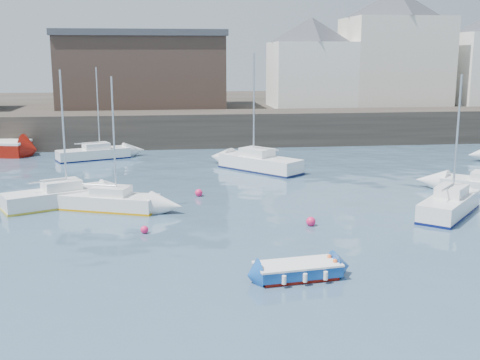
{
  "coord_description": "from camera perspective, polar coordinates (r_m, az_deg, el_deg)",
  "views": [
    {
      "loc": [
        -3.96,
        -19.27,
        8.11
      ],
      "look_at": [
        0.0,
        12.0,
        1.5
      ],
      "focal_mm": 45.0,
      "sensor_mm": 36.0,
      "label": 1
    }
  ],
  "objects": [
    {
      "name": "buoy_mid",
      "position": [
        29.28,
        6.72,
        -4.32
      ],
      "size": [
        0.46,
        0.46,
        0.46
      ],
      "primitive_type": "sphere",
      "color": "#ED1C58",
      "rests_on": "ground"
    },
    {
      "name": "water",
      "position": [
        21.28,
        4.13,
        -10.59
      ],
      "size": [
        220.0,
        220.0,
        0.0
      ],
      "primitive_type": "plane",
      "color": "#2D4760",
      "rests_on": "ground"
    },
    {
      "name": "buoy_near",
      "position": [
        28.25,
        -9.03,
        -4.99
      ],
      "size": [
        0.37,
        0.37,
        0.37
      ],
      "primitive_type": "sphere",
      "color": "#ED1C58",
      "rests_on": "ground"
    },
    {
      "name": "sailboat_h",
      "position": [
        48.64,
        -13.71,
        2.46
      ],
      "size": [
        5.81,
        3.75,
        7.14
      ],
      "color": "white",
      "rests_on": "ground"
    },
    {
      "name": "warehouse",
      "position": [
        62.32,
        -9.24,
        10.32
      ],
      "size": [
        16.4,
        10.4,
        7.6
      ],
      "color": "#3D2D26",
      "rests_on": "land_strip"
    },
    {
      "name": "sailboat_b",
      "position": [
        32.73,
        -12.42,
        -1.96
      ],
      "size": [
        5.71,
        3.58,
        7.01
      ],
      "color": "white",
      "rests_on": "ground"
    },
    {
      "name": "sailboat_a",
      "position": [
        34.08,
        -16.89,
        -1.55
      ],
      "size": [
        5.85,
        4.08,
        7.32
      ],
      "color": "white",
      "rests_on": "ground"
    },
    {
      "name": "bldg_east_d",
      "position": [
        62.59,
        6.74,
        11.08
      ],
      "size": [
        11.14,
        11.14,
        8.95
      ],
      "color": "white",
      "rests_on": "land_strip"
    },
    {
      "name": "blue_dinghy",
      "position": [
        22.45,
        5.48,
        -8.48
      ],
      "size": [
        3.3,
        1.88,
        0.6
      ],
      "color": "maroon",
      "rests_on": "ground"
    },
    {
      "name": "land_strip",
      "position": [
        72.69,
        -4.09,
        6.52
      ],
      "size": [
        90.0,
        32.0,
        2.8
      ],
      "primitive_type": "cube",
      "color": "#28231E",
      "rests_on": "ground"
    },
    {
      "name": "sailboat_c",
      "position": [
        32.65,
        19.24,
        -2.23
      ],
      "size": [
        4.91,
        5.18,
        7.13
      ],
      "color": "white",
      "rests_on": "ground"
    },
    {
      "name": "bldg_east_a",
      "position": [
        65.79,
        14.47,
        12.09
      ],
      "size": [
        13.36,
        13.36,
        11.8
      ],
      "color": "beige",
      "rests_on": "land_strip"
    },
    {
      "name": "quay_wall",
      "position": [
        54.82,
        -3.03,
        4.9
      ],
      "size": [
        90.0,
        5.0,
        3.0
      ],
      "primitive_type": "cube",
      "color": "#28231E",
      "rests_on": "ground"
    },
    {
      "name": "buoy_far",
      "position": [
        35.13,
        -3.92,
        -1.53
      ],
      "size": [
        0.44,
        0.44,
        0.44
      ],
      "primitive_type": "sphere",
      "color": "#ED1C58",
      "rests_on": "ground"
    },
    {
      "name": "sailboat_f",
      "position": [
        42.59,
        1.89,
        1.65
      ],
      "size": [
        5.66,
        6.07,
        8.19
      ],
      "color": "white",
      "rests_on": "ground"
    }
  ]
}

